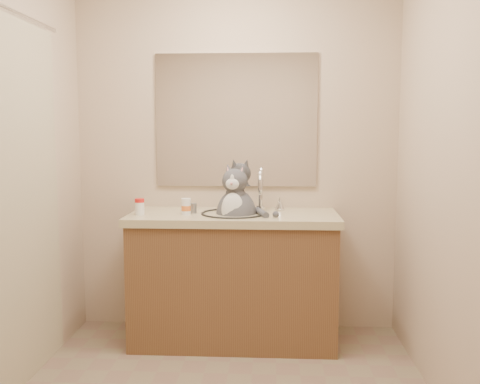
# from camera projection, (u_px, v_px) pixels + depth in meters

# --- Properties ---
(room) EXTENTS (2.22, 2.52, 2.42)m
(room) POSITION_uv_depth(u_px,v_px,m) (219.00, 170.00, 2.45)
(room) COLOR gray
(room) RESTS_ON ground
(vanity) EXTENTS (1.34, 0.59, 1.12)m
(vanity) POSITION_uv_depth(u_px,v_px,m) (234.00, 275.00, 3.49)
(vanity) COLOR brown
(vanity) RESTS_ON ground
(mirror) EXTENTS (1.10, 0.02, 0.90)m
(mirror) POSITION_uv_depth(u_px,v_px,m) (236.00, 120.00, 3.65)
(mirror) COLOR white
(mirror) RESTS_ON room
(shower_curtain) EXTENTS (0.02, 1.30, 1.93)m
(shower_curtain) POSITION_uv_depth(u_px,v_px,m) (9.00, 202.00, 2.63)
(shower_curtain) COLOR beige
(shower_curtain) RESTS_ON ground
(cat) EXTENTS (0.37, 0.35, 0.53)m
(cat) POSITION_uv_depth(u_px,v_px,m) (236.00, 212.00, 3.43)
(cat) COLOR #48474D
(cat) RESTS_ON vanity
(pill_bottle_redcap) EXTENTS (0.08, 0.08, 0.10)m
(pill_bottle_redcap) POSITION_uv_depth(u_px,v_px,m) (140.00, 207.00, 3.38)
(pill_bottle_redcap) COLOR white
(pill_bottle_redcap) RESTS_ON vanity
(pill_bottle_orange) EXTENTS (0.08, 0.08, 0.10)m
(pill_bottle_orange) POSITION_uv_depth(u_px,v_px,m) (186.00, 207.00, 3.39)
(pill_bottle_orange) COLOR white
(pill_bottle_orange) RESTS_ON vanity
(grey_canister) EXTENTS (0.05, 0.05, 0.06)m
(grey_canister) POSITION_uv_depth(u_px,v_px,m) (194.00, 208.00, 3.45)
(grey_canister) COLOR gray
(grey_canister) RESTS_ON vanity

